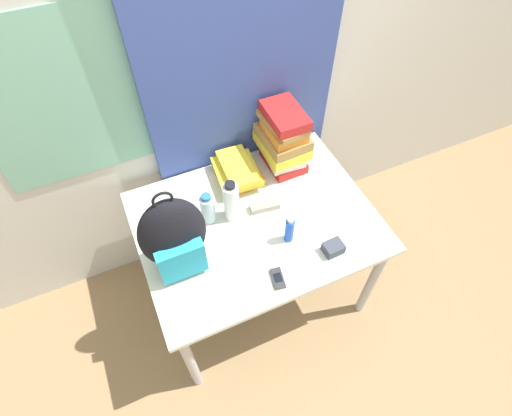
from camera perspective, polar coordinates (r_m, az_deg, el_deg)
ground_plane at (r=2.49m, az=4.47°, el=-19.62°), size 12.00×12.00×0.00m
wall_back at (r=2.00m, az=-6.71°, el=18.49°), size 6.00×0.06×2.50m
curtain_blue at (r=1.99m, az=-1.87°, el=18.77°), size 0.99×0.04×2.50m
desk at (r=2.06m, az=0.00°, el=-3.09°), size 1.17×0.90×0.74m
backpack at (r=1.72m, az=-11.68°, el=-4.04°), size 0.29×0.19×0.49m
book_stack_left at (r=2.13m, az=-2.62°, el=5.19°), size 0.24×0.29×0.11m
book_stack_center at (r=2.12m, az=3.89°, el=9.74°), size 0.22×0.29×0.36m
water_bottle at (r=1.94m, az=-6.90°, el=-0.07°), size 0.07×0.07×0.18m
sports_bottle at (r=1.92m, az=-3.56°, el=0.95°), size 0.08×0.08×0.25m
sunscreen_bottle at (r=1.87m, az=4.81°, el=-3.12°), size 0.04×0.04×0.17m
cell_phone at (r=1.82m, az=3.12°, el=-10.02°), size 0.07×0.11×0.02m
sunglasses_case at (r=2.02m, az=1.25°, el=0.29°), size 0.16×0.08×0.04m
camera_pouch at (r=1.91m, az=10.98°, el=-5.63°), size 0.09×0.08×0.05m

